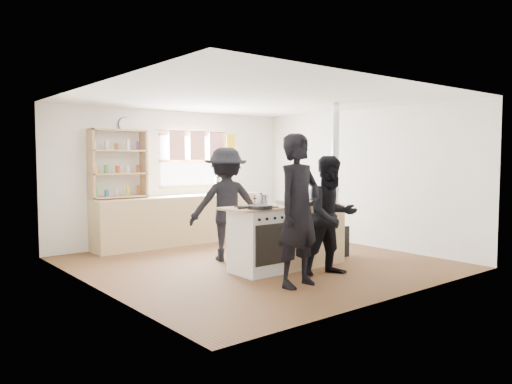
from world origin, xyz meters
TOP-DOWN VIEW (x-y plane):
  - ground at (0.00, 0.00)m, footprint 5.00×5.00m
  - back_counter at (0.00, 2.22)m, footprint 3.40×0.55m
  - shelving_unit at (-1.20, 2.34)m, footprint 1.00×0.28m
  - thermos at (0.79, 2.22)m, footprint 0.10×0.10m
  - cooking_island at (0.14, -0.55)m, footprint 1.97×0.64m
  - skillet_greens at (-0.56, -0.76)m, footprint 0.37×0.37m
  - roast_tray at (0.13, -0.59)m, footprint 0.33×0.29m
  - stockpot_stove at (-0.20, -0.35)m, footprint 0.21×0.21m
  - stockpot_counter at (0.51, -0.48)m, footprint 0.30×0.30m
  - bread_board at (0.84, -0.66)m, footprint 0.30×0.23m
  - flue_heater at (1.31, -0.39)m, footprint 0.35×0.35m
  - person_near_left at (-0.46, -1.41)m, footprint 0.75×0.54m
  - person_near_right at (0.29, -1.27)m, footprint 0.92×0.79m
  - person_far at (-0.25, 0.46)m, footprint 1.31×1.06m

SIDE VIEW (x-z plane):
  - ground at x=0.00m, z-range -0.01..0.00m
  - back_counter at x=0.00m, z-range 0.00..0.90m
  - cooking_island at x=0.14m, z-range 0.00..0.93m
  - flue_heater at x=1.31m, z-range -0.60..1.90m
  - person_near_right at x=0.29m, z-range 0.00..1.64m
  - person_far at x=-0.25m, z-range 0.00..1.77m
  - person_near_left at x=-0.46m, z-range 0.00..1.92m
  - skillet_greens at x=-0.56m, z-range 0.93..0.98m
  - roast_tray at x=0.13m, z-range 0.93..1.00m
  - bread_board at x=0.84m, z-range 0.92..1.04m
  - stockpot_stove at x=-0.20m, z-range 0.92..1.10m
  - stockpot_counter at x=0.51m, z-range 0.92..1.14m
  - thermos at x=0.79m, z-range 0.90..1.22m
  - shelving_unit at x=-1.20m, z-range 0.91..2.11m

